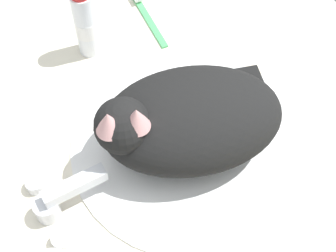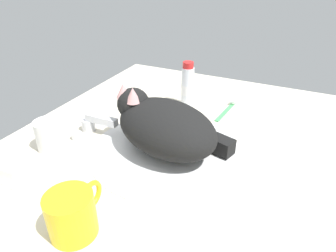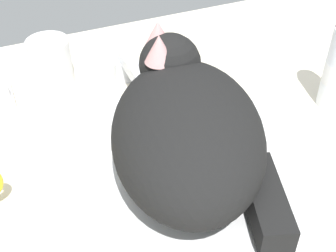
{
  "view_description": "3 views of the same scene",
  "coord_description": "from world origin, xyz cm",
  "px_view_note": "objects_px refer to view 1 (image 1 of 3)",
  "views": [
    {
      "loc": [
        -33.14,
        23.13,
        65.26
      ],
      "look_at": [
        1.34,
        3.23,
        5.73
      ],
      "focal_mm": 52.31,
      "sensor_mm": 36.0,
      "label": 1
    },
    {
      "loc": [
        -54.83,
        -26.41,
        42.11
      ],
      "look_at": [
        -0.08,
        -0.5,
        7.27
      ],
      "focal_mm": 32.01,
      "sensor_mm": 36.0,
      "label": 2
    },
    {
      "loc": [
        -17.95,
        -37.08,
        42.23
      ],
      "look_at": [
        -1.65,
        1.9,
        6.98
      ],
      "focal_mm": 49.83,
      "sensor_mm": 36.0,
      "label": 3
    }
  ],
  "objects_px": {
    "toothpaste_bottle": "(85,23)",
    "toothbrush": "(148,17)",
    "cat": "(185,119)",
    "faucet": "(57,202)"
  },
  "relations": [
    {
      "from": "toothpaste_bottle",
      "to": "toothbrush",
      "type": "bearing_deg",
      "value": -82.0
    },
    {
      "from": "toothbrush",
      "to": "cat",
      "type": "bearing_deg",
      "value": 162.86
    },
    {
      "from": "faucet",
      "to": "toothbrush",
      "type": "bearing_deg",
      "value": -46.94
    },
    {
      "from": "toothpaste_bottle",
      "to": "toothbrush",
      "type": "xyz_separation_m",
      "value": [
        0.02,
        -0.13,
        -0.06
      ]
    },
    {
      "from": "toothpaste_bottle",
      "to": "faucet",
      "type": "bearing_deg",
      "value": 146.78
    },
    {
      "from": "cat",
      "to": "toothbrush",
      "type": "bearing_deg",
      "value": -17.14
    },
    {
      "from": "faucet",
      "to": "toothpaste_bottle",
      "type": "relative_size",
      "value": 0.88
    },
    {
      "from": "cat",
      "to": "toothbrush",
      "type": "distance_m",
      "value": 0.29
    },
    {
      "from": "faucet",
      "to": "toothbrush",
      "type": "distance_m",
      "value": 0.4
    },
    {
      "from": "cat",
      "to": "toothpaste_bottle",
      "type": "distance_m",
      "value": 0.26
    }
  ]
}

